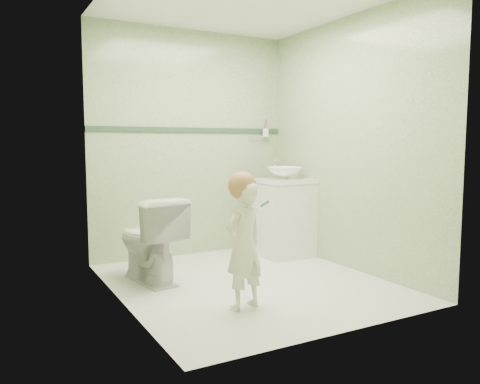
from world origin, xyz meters
TOP-DOWN VIEW (x-y plane):
  - ground at (0.00, 0.00)m, footprint 2.50×2.50m
  - room_shell at (0.00, 0.00)m, footprint 2.50×2.54m
  - trim_stripe at (0.00, 1.24)m, footprint 2.20×0.02m
  - vanity at (0.84, 0.70)m, footprint 0.52×0.50m
  - counter at (0.84, 0.70)m, footprint 0.54×0.52m
  - basin at (0.84, 0.70)m, footprint 0.37×0.37m
  - faucet at (0.84, 0.89)m, footprint 0.03×0.13m
  - cup_holder at (0.89, 1.18)m, footprint 0.26×0.07m
  - toilet at (-0.74, 0.45)m, footprint 0.54×0.80m
  - toddler at (-0.35, -0.54)m, footprint 0.39×0.31m
  - hair_cap at (-0.35, -0.51)m, footprint 0.21×0.21m
  - teal_toothbrush at (-0.24, -0.64)m, footprint 0.11×0.14m

SIDE VIEW (x-z plane):
  - ground at x=0.00m, z-range 0.00..0.00m
  - toilet at x=-0.74m, z-range 0.00..0.75m
  - vanity at x=0.84m, z-range 0.00..0.80m
  - toddler at x=-0.35m, z-range 0.00..0.94m
  - teal_toothbrush at x=-0.24m, z-range 0.74..0.82m
  - counter at x=0.84m, z-range 0.79..0.83m
  - basin at x=0.84m, z-range 0.83..0.96m
  - hair_cap at x=-0.35m, z-range 0.80..1.01m
  - faucet at x=0.84m, z-range 0.88..1.06m
  - room_shell at x=0.00m, z-range 0.00..2.40m
  - cup_holder at x=0.89m, z-range 1.22..1.43m
  - trim_stripe at x=0.00m, z-range 1.33..1.38m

